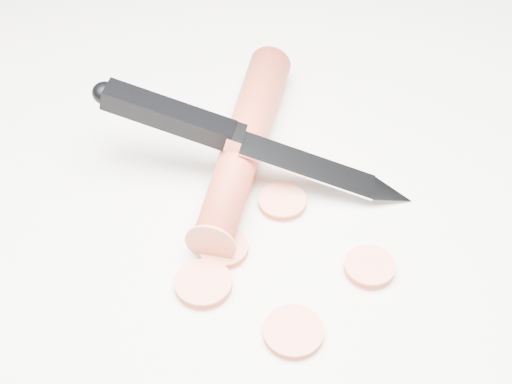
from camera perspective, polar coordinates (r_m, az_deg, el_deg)
ground at (r=0.51m, az=-1.78°, el=-2.06°), size 2.40×2.40×0.00m
carrot at (r=0.54m, az=-0.93°, el=4.02°), size 0.16×0.17×0.03m
carrot_slice_0 at (r=0.45m, az=3.00°, el=-11.12°), size 0.04×0.04×0.01m
carrot_slice_1 at (r=0.48m, az=-2.66°, el=-4.51°), size 0.03×0.03×0.01m
carrot_slice_2 at (r=0.48m, az=9.06°, el=-5.97°), size 0.03×0.03×0.01m
carrot_slice_3 at (r=0.51m, az=2.11°, el=-0.79°), size 0.03×0.03×0.01m
carrot_slice_4 at (r=0.47m, az=-4.23°, el=-7.36°), size 0.04×0.04×0.01m
kitchen_knife at (r=0.51m, az=-0.17°, el=4.12°), size 0.19×0.18×0.07m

